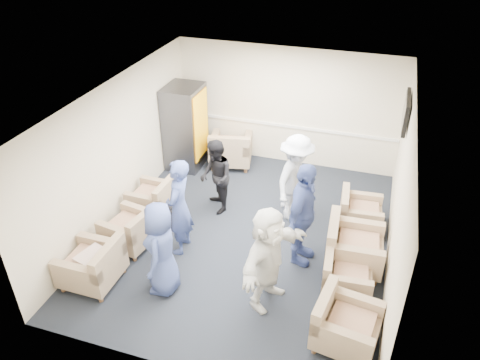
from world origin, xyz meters
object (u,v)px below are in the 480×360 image
(vending_machine, at_px, (186,127))
(person_back_left, at_px, (216,177))
(armchair_left_far, at_px, (154,199))
(armchair_right_midnear, at_px, (344,277))
(person_front_left, at_px, (161,248))
(person_mid_left, at_px, (179,207))
(armchair_right_far, at_px, (358,213))
(armchair_corner, at_px, (231,151))
(person_front_right, at_px, (268,258))
(armchair_left_near, at_px, (94,266))
(person_mid_right, at_px, (303,215))
(armchair_right_midfar, at_px, (351,248))
(armchair_left_mid, at_px, (132,230))
(person_back_right, at_px, (296,179))
(armchair_right_near, at_px, (343,325))

(vending_machine, height_order, person_back_left, vending_machine)
(armchair_left_far, bearing_deg, armchair_right_midnear, 76.45)
(person_front_left, height_order, person_mid_left, person_mid_left)
(armchair_right_far, xyz_separation_m, armchair_corner, (-3.02, 1.51, 0.06))
(person_back_left, distance_m, person_front_right, 2.60)
(armchair_right_far, xyz_separation_m, person_front_left, (-2.76, -2.57, 0.49))
(person_mid_left, distance_m, person_front_right, 1.90)
(armchair_left_near, bearing_deg, vending_machine, -177.64)
(armchair_left_far, xyz_separation_m, person_back_left, (1.15, 0.45, 0.45))
(person_mid_right, height_order, person_front_right, person_mid_right)
(armchair_left_far, relative_size, armchair_right_midfar, 0.81)
(armchair_right_far, height_order, person_mid_left, person_mid_left)
(person_back_left, bearing_deg, person_front_right, 4.15)
(armchair_left_mid, height_order, person_back_right, person_back_right)
(armchair_right_near, height_order, armchair_right_midnear, armchair_right_near)
(armchair_left_far, distance_m, armchair_right_far, 3.93)
(armchair_left_far, relative_size, person_mid_right, 0.42)
(armchair_right_near, xyz_separation_m, armchair_right_midfar, (-0.08, 1.66, 0.03))
(person_mid_left, bearing_deg, vending_machine, -162.61)
(armchair_left_near, bearing_deg, person_front_left, 102.55)
(armchair_right_far, bearing_deg, armchair_corner, 58.72)
(armchair_right_midnear, bearing_deg, vending_machine, 48.29)
(person_back_right, bearing_deg, vending_machine, 79.58)
(armchair_right_near, height_order, person_back_left, person_back_left)
(person_mid_left, xyz_separation_m, person_back_right, (1.68, 1.52, -0.01))
(armchair_corner, bearing_deg, armchair_left_near, 66.76)
(armchair_right_midnear, xyz_separation_m, person_back_right, (-1.17, 1.71, 0.58))
(armchair_right_midnear, relative_size, person_back_left, 0.53)
(armchair_right_midfar, bearing_deg, armchair_right_near, 179.60)
(armchair_right_near, xyz_separation_m, person_back_right, (-1.28, 2.72, 0.54))
(person_mid_left, relative_size, person_back_right, 1.01)
(armchair_right_near, xyz_separation_m, armchair_corner, (-3.09, 4.30, 0.03))
(armchair_left_near, xyz_separation_m, person_back_left, (1.14, 2.53, 0.41))
(armchair_corner, distance_m, person_front_left, 4.11)
(person_front_right, bearing_deg, armchair_left_near, 117.80)
(armchair_left_far, xyz_separation_m, armchair_right_far, (3.87, 0.73, 0.00))
(armchair_left_far, distance_m, armchair_right_midnear, 3.97)
(armchair_right_midfar, bearing_deg, armchair_right_midnear, 174.50)
(armchair_right_near, bearing_deg, armchair_corner, 44.01)
(armchair_left_far, height_order, person_mid_right, person_mid_right)
(armchair_left_near, height_order, armchair_right_midnear, armchair_left_near)
(armchair_left_far, relative_size, person_mid_left, 0.44)
(armchair_left_near, distance_m, person_front_right, 2.81)
(armchair_left_near, distance_m, armchair_right_near, 3.93)
(armchair_left_near, bearing_deg, armchair_left_mid, 174.59)
(armchair_right_far, height_order, person_front_left, person_front_left)
(armchair_right_midfar, height_order, person_front_left, person_front_left)
(armchair_right_far, distance_m, person_back_left, 2.77)
(armchair_right_near, relative_size, person_front_left, 0.59)
(person_mid_left, relative_size, person_back_left, 1.18)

